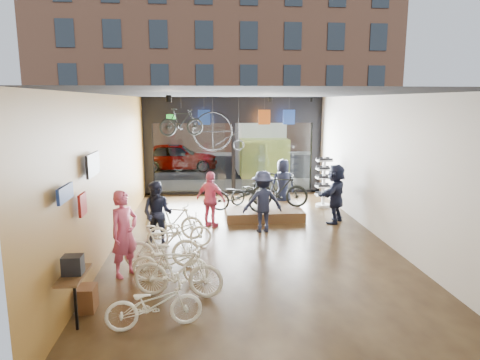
{
  "coord_description": "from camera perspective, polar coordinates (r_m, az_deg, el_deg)",
  "views": [
    {
      "loc": [
        -1.21,
        -10.82,
        3.63
      ],
      "look_at": [
        -0.14,
        1.4,
        1.37
      ],
      "focal_mm": 32.0,
      "sensor_mm": 36.0,
      "label": 1
    }
  ],
  "objects": [
    {
      "name": "street_car",
      "position": [
        23.04,
        -8.46,
        3.1
      ],
      "size": [
        4.33,
        1.74,
        1.48
      ],
      "primitive_type": "imported",
      "rotation": [
        0.0,
        0.0,
        1.57
      ],
      "color": "gray",
      "rests_on": "street_road"
    },
    {
      "name": "hung_bike",
      "position": [
        15.05,
        -7.82,
        7.65
      ],
      "size": [
        1.64,
        0.96,
        0.95
      ],
      "primitive_type": "imported",
      "rotation": [
        0.0,
        0.0,
        1.92
      ],
      "color": "black",
      "rests_on": "ceiling"
    },
    {
      "name": "display_bike_right",
      "position": [
        14.11,
        1.46,
        -1.53
      ],
      "size": [
        1.63,
        1.19,
        0.82
      ],
      "primitive_type": "imported",
      "rotation": [
        0.0,
        0.0,
        2.04
      ],
      "color": "black",
      "rests_on": "display_platform"
    },
    {
      "name": "wall_back",
      "position": [
        5.24,
        8.74,
        -8.97
      ],
      "size": [
        7.0,
        0.04,
        3.8
      ],
      "primitive_type": "cube",
      "color": "beige",
      "rests_on": "ground"
    },
    {
      "name": "wall_merch",
      "position": [
        7.98,
        -20.72,
        -7.24
      ],
      "size": [
        0.4,
        2.4,
        2.6
      ],
      "primitive_type": null,
      "color": "navy",
      "rests_on": "wall_left"
    },
    {
      "name": "penny_farthing",
      "position": [
        15.77,
        -2.55,
        6.31
      ],
      "size": [
        1.8,
        0.06,
        1.44
      ],
      "primitive_type": null,
      "color": "black",
      "rests_on": "ceiling"
    },
    {
      "name": "wall_right",
      "position": [
        11.93,
        18.42,
        1.56
      ],
      "size": [
        0.04,
        12.0,
        3.8
      ],
      "primitive_type": "cube",
      "color": "beige",
      "rests_on": "ground"
    },
    {
      "name": "ground_plane",
      "position": [
        11.48,
        1.32,
        -8.11
      ],
      "size": [
        7.0,
        12.0,
        0.04
      ],
      "primitive_type": "cube",
      "color": "black",
      "rests_on": "ground"
    },
    {
      "name": "customer_4",
      "position": [
        14.71,
        5.74,
        -0.5
      ],
      "size": [
        0.88,
        0.61,
        1.71
      ],
      "primitive_type": "imported",
      "rotation": [
        0.0,
        0.0,
        3.23
      ],
      "color": "#161C33",
      "rests_on": "ground_plane"
    },
    {
      "name": "sidewalk_far",
      "position": [
        30.06,
        -2.66,
        3.6
      ],
      "size": [
        30.0,
        2.0,
        0.12
      ],
      "primitive_type": "cube",
      "color": "slate",
      "rests_on": "ground"
    },
    {
      "name": "sunglasses_rack",
      "position": [
        15.08,
        11.1,
        -0.29
      ],
      "size": [
        0.54,
        0.46,
        1.75
      ],
      "primitive_type": null,
      "rotation": [
        0.0,
        0.0,
        -0.07
      ],
      "color": "white",
      "rests_on": "ground_plane"
    },
    {
      "name": "customer_0",
      "position": [
        9.3,
        -15.17,
        -6.91
      ],
      "size": [
        0.77,
        0.79,
        1.84
      ],
      "primitive_type": "imported",
      "rotation": [
        0.0,
        0.0,
        0.86
      ],
      "color": "#CC4C72",
      "rests_on": "ground_plane"
    },
    {
      "name": "customer_3",
      "position": [
        12.0,
        3.05,
        -2.9
      ],
      "size": [
        1.17,
        0.74,
        1.73
      ],
      "primitive_type": "imported",
      "rotation": [
        0.0,
        0.0,
        3.23
      ],
      "color": "#161C33",
      "rests_on": "ground_plane"
    },
    {
      "name": "customer_2",
      "position": [
        12.48,
        -3.9,
        -2.6
      ],
      "size": [
        1.02,
        0.88,
        1.65
      ],
      "primitive_type": "imported",
      "rotation": [
        0.0,
        0.0,
        2.54
      ],
      "color": "#CC4C72",
      "rests_on": "ground_plane"
    },
    {
      "name": "opposite_building",
      "position": [
        32.52,
        -2.96,
        16.36
      ],
      "size": [
        26.0,
        5.0,
        14.0
      ],
      "primitive_type": "cube",
      "color": "brown",
      "rests_on": "ground"
    },
    {
      "name": "display_bike_left",
      "position": [
        13.06,
        -0.15,
        -2.17
      ],
      "size": [
        1.94,
        1.11,
        0.96
      ],
      "primitive_type": "imported",
      "rotation": [
        0.0,
        0.0,
        1.3
      ],
      "color": "black",
      "rests_on": "display_platform"
    },
    {
      "name": "customer_1",
      "position": [
        11.05,
        -10.93,
        -4.44
      ],
      "size": [
        0.94,
        0.81,
        1.66
      ],
      "primitive_type": "imported",
      "rotation": [
        0.0,
        0.0,
        -0.25
      ],
      "color": "#161C33",
      "rests_on": "ground_plane"
    },
    {
      "name": "jersey_right",
      "position": [
        16.36,
        6.54,
        8.33
      ],
      "size": [
        0.45,
        0.03,
        0.55
      ],
      "primitive_type": "cube",
      "color": "#1E3F99",
      "rests_on": "ceiling"
    },
    {
      "name": "ceiling",
      "position": [
        10.89,
        1.4,
        11.43
      ],
      "size": [
        7.0,
        12.0,
        0.04
      ],
      "primitive_type": "cube",
      "color": "black",
      "rests_on": "ground"
    },
    {
      "name": "floor_bike_1",
      "position": [
        8.24,
        -8.27,
        -11.9
      ],
      "size": [
        1.77,
        0.79,
        1.03
      ],
      "primitive_type": "imported",
      "rotation": [
        0.0,
        0.0,
        1.38
      ],
      "color": "white",
      "rests_on": "ground_plane"
    },
    {
      "name": "sidewalk_near",
      "position": [
        18.41,
        -1.14,
        -0.76
      ],
      "size": [
        30.0,
        2.4,
        0.12
      ],
      "primitive_type": "cube",
      "color": "slate",
      "rests_on": "ground"
    },
    {
      "name": "wall_left",
      "position": [
        11.2,
        -16.85,
        1.09
      ],
      "size": [
        0.04,
        12.0,
        3.8
      ],
      "primitive_type": "cube",
      "color": "#9E692B",
      "rests_on": "ground"
    },
    {
      "name": "jersey_left",
      "position": [
        16.03,
        -4.81,
        8.32
      ],
      "size": [
        0.45,
        0.03,
        0.55
      ],
      "primitive_type": "cube",
      "color": "#1E3F99",
      "rests_on": "ceiling"
    },
    {
      "name": "display_bike_mid",
      "position": [
        13.69,
        5.26,
        -1.33
      ],
      "size": [
        1.9,
        0.86,
        1.1
      ],
      "primitive_type": "imported",
      "rotation": [
        0.0,
        0.0,
        1.37
      ],
      "color": "black",
      "rests_on": "display_platform"
    },
    {
      "name": "floor_bike_5",
      "position": [
        11.61,
        -8.82,
        -5.37
      ],
      "size": [
        1.71,
        0.89,
        0.99
      ],
      "primitive_type": "imported",
      "rotation": [
        0.0,
        0.0,
        1.3
      ],
      "color": "white",
      "rests_on": "ground_plane"
    },
    {
      "name": "display_platform",
      "position": [
        13.77,
        3.07,
        -4.23
      ],
      "size": [
        2.4,
        1.8,
        0.3
      ],
      "primitive_type": "cube",
      "color": "#4B351A",
      "rests_on": "ground_plane"
    },
    {
      "name": "floor_bike_2",
      "position": [
        8.92,
        -9.27,
        -10.82
      ],
      "size": [
        1.67,
        0.87,
        0.84
      ],
      "primitive_type": "imported",
      "rotation": [
        0.0,
        0.0,
        1.36
      ],
      "color": "white",
      "rests_on": "ground_plane"
    },
    {
      "name": "street_road",
      "position": [
        26.1,
        -2.3,
        2.4
      ],
      "size": [
        30.0,
        18.0,
        0.02
      ],
      "primitive_type": "cube",
      "color": "black",
      "rests_on": "ground"
    },
    {
      "name": "exit_sign",
      "position": [
        16.75,
        -9.17,
        8.31
      ],
      "size": [
        0.35,
        0.06,
        0.18
      ],
      "primitive_type": "cube",
      "color": "#198C26",
      "rests_on": "storefront"
    },
    {
      "name": "customer_5",
      "position": [
        13.21,
        12.63,
        -1.76
      ],
      "size": [
        1.4,
        1.66,
        1.79
      ],
      "primitive_type": "imported",
      "rotation": [
        0.0,
        0.0,
        4.09
      ],
      "color": "#161C33",
      "rests_on": "ground_plane"
    },
    {
      "name": "storefront",
      "position": [
        16.95,
        -0.89,
        4.57
      ],
      "size": [
        7.0,
        0.26,
        3.8
      ],
      "primitive_type": null,
      "color": "black",
      "rests_on": "ground"
    },
    {
      "name": "floor_bike_4",
      "position": [
        10.92,
        -8.12,
        -6.75
      ],
      "size": [
        1.64,
        0.62,
        0.85
      ],
      "primitive_type": "imported",
      "rotation": [
        0.0,
        0.0,
        1.6
      ],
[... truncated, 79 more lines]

